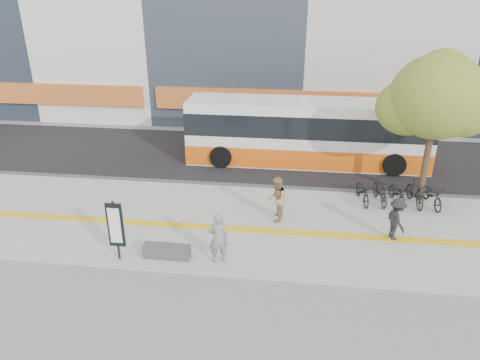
# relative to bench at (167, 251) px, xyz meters

# --- Properties ---
(ground) EXTENTS (120.00, 120.00, 0.00)m
(ground) POSITION_rel_bench_xyz_m (2.60, 1.20, -0.30)
(ground) COLOR slate
(ground) RESTS_ON ground
(sidewalk) EXTENTS (40.00, 7.00, 0.08)m
(sidewalk) POSITION_rel_bench_xyz_m (2.60, 2.70, -0.27)
(sidewalk) COLOR gray
(sidewalk) RESTS_ON ground
(tactile_strip) EXTENTS (40.00, 0.45, 0.01)m
(tactile_strip) POSITION_rel_bench_xyz_m (2.60, 2.20, -0.22)
(tactile_strip) COLOR gold
(tactile_strip) RESTS_ON sidewalk
(street) EXTENTS (40.00, 8.00, 0.06)m
(street) POSITION_rel_bench_xyz_m (2.60, 10.20, -0.28)
(street) COLOR black
(street) RESTS_ON ground
(curb) EXTENTS (40.00, 0.25, 0.14)m
(curb) POSITION_rel_bench_xyz_m (2.60, 6.20, -0.23)
(curb) COLOR #38383B
(curb) RESTS_ON ground
(bench) EXTENTS (1.60, 0.45, 0.45)m
(bench) POSITION_rel_bench_xyz_m (0.00, 0.00, 0.00)
(bench) COLOR #38383B
(bench) RESTS_ON sidewalk
(signboard) EXTENTS (0.55, 0.10, 2.20)m
(signboard) POSITION_rel_bench_xyz_m (-1.60, -0.31, 1.06)
(signboard) COLOR black
(signboard) RESTS_ON sidewalk
(street_tree) EXTENTS (4.40, 3.80, 6.31)m
(street_tree) POSITION_rel_bench_xyz_m (9.78, 6.02, 4.21)
(street_tree) COLOR #3D2B1B
(street_tree) RESTS_ON sidewalk
(bus) EXTENTS (12.37, 2.93, 3.29)m
(bus) POSITION_rel_bench_xyz_m (4.80, 9.70, 1.30)
(bus) COLOR silver
(bus) RESTS_ON street
(bicycle_row) EXTENTS (3.80, 1.94, 1.09)m
(bicycle_row) POSITION_rel_bench_xyz_m (8.67, 5.20, 0.28)
(bicycle_row) COLOR black
(bicycle_row) RESTS_ON sidewalk
(seated_woman) EXTENTS (0.76, 0.61, 1.82)m
(seated_woman) POSITION_rel_bench_xyz_m (1.80, -0.01, 0.69)
(seated_woman) COLOR black
(seated_woman) RESTS_ON sidewalk
(pedestrian_tan) EXTENTS (0.74, 0.93, 1.84)m
(pedestrian_tan) POSITION_rel_bench_xyz_m (3.59, 3.08, 0.70)
(pedestrian_tan) COLOR #9E7A50
(pedestrian_tan) RESTS_ON sidewalk
(pedestrian_dark) EXTENTS (0.88, 1.17, 1.61)m
(pedestrian_dark) POSITION_rel_bench_xyz_m (8.00, 2.25, 0.58)
(pedestrian_dark) COLOR black
(pedestrian_dark) RESTS_ON sidewalk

